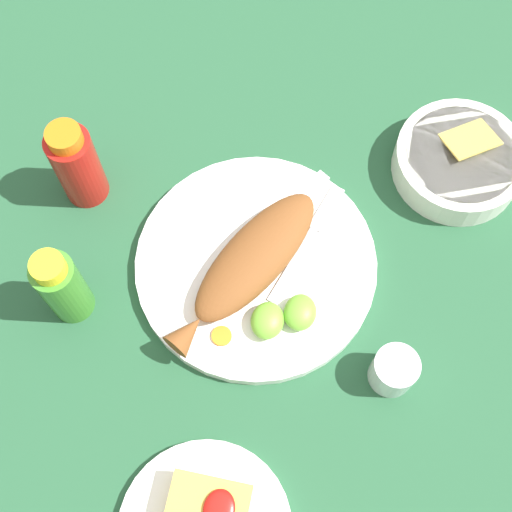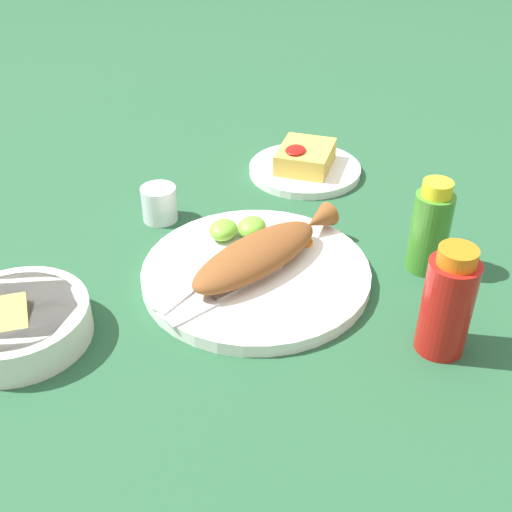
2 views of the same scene
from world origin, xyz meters
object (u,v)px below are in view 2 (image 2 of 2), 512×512
Objects in this scene: fork_near at (221,297)px; fork_far at (200,281)px; fried_fish at (262,252)px; hot_sauce_bottle_red at (447,303)px; salt_cup at (160,206)px; hot_sauce_bottle_green at (430,229)px; side_plate_fries at (305,170)px; main_plate at (256,274)px; guacamole_bowl at (17,322)px.

fork_far is at bearing -90.20° from fork_near.
fried_fish is 1.83× the size of hot_sauce_bottle_red.
hot_sauce_bottle_red is (-0.01, 0.27, 0.05)m from fork_near.
hot_sauce_bottle_green is at bearing 88.44° from salt_cup.
salt_cup is 0.28× the size of side_plate_fries.
salt_cup is at bearing -122.81° from fork_far.
salt_cup is at bearing -105.45° from fork_near.
main_plate is 5.64× the size of salt_cup.
fork_far is 3.28× the size of salt_cup.
fried_fish is at bearing 130.44° from guacamole_bowl.
main_plate is 0.08m from fork_far.
main_plate is 0.24m from hot_sauce_bottle_green.
guacamole_bowl reaches higher than main_plate.
main_plate is at bearing -104.88° from hot_sauce_bottle_red.
salt_cup is (-0.10, -0.19, -0.01)m from fried_fish.
main_plate is 2.20× the size of hot_sauce_bottle_red.
guacamole_bowl is (0.20, -0.24, 0.02)m from main_plate.
hot_sauce_bottle_red is at bearing 75.12° from main_plate.
fork_far reaches higher than main_plate.
salt_cup is at bearing -88.82° from fried_fish.
hot_sauce_bottle_red is at bearing 68.42° from salt_cup.
fried_fish is (-0.01, 0.01, 0.03)m from main_plate.
hot_sauce_bottle_green is 0.41m from salt_cup.
fork_near is at bearing 9.58° from fried_fish.
guacamole_bowl is (0.13, -0.49, -0.04)m from hot_sauce_bottle_red.
side_plate_fries is (-0.31, -0.01, -0.03)m from fried_fish.
hot_sauce_bottle_red is at bearing 124.37° from fork_near.
salt_cup reaches higher than fork_far.
hot_sauce_bottle_green reaches higher than salt_cup.
salt_cup reaches higher than side_plate_fries.
salt_cup is (-0.17, -0.44, -0.04)m from hot_sauce_bottle_red.
hot_sauce_bottle_green reaches higher than fork_near.
fork_near is at bearing -87.87° from hot_sauce_bottle_red.
fork_near is at bearing 42.31° from salt_cup.
fork_near reaches higher than main_plate.
main_plate is at bearing -164.49° from fork_near.
fried_fish is 0.32m from guacamole_bowl.
side_plate_fries is (-0.37, 0.05, -0.01)m from fork_far.
fork_far is at bearing -92.73° from hot_sauce_bottle_red.
fried_fish is 0.32m from side_plate_fries.
fork_far is 0.32m from hot_sauce_bottle_green.
fork_far is at bearing -50.44° from main_plate.
side_plate_fries is (-0.32, -0.01, -0.00)m from main_plate.
hot_sauce_bottle_red is (0.07, 0.25, 0.06)m from main_plate.
fork_near is at bearing -16.73° from main_plate.
fried_fish is 1.92× the size of hot_sauce_bottle_green.
fried_fish reaches higher than fork_far.
hot_sauce_bottle_red is at bearing 10.93° from hot_sauce_bottle_green.
guacamole_bowl is at bearing -9.14° from salt_cup.
main_plate is 0.31m from guacamole_bowl.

